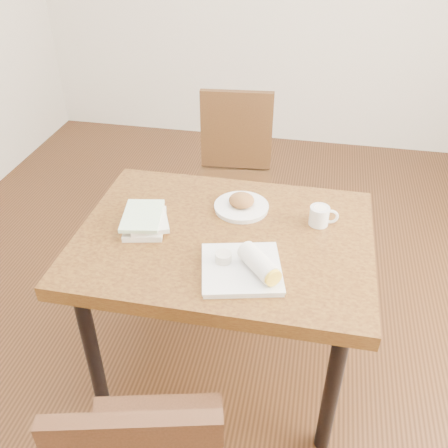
% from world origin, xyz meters
% --- Properties ---
extents(ground, '(4.00, 5.00, 0.01)m').
position_xyz_m(ground, '(0.00, 0.00, -0.01)').
color(ground, '#472814').
rests_on(ground, ground).
extents(table, '(1.14, 0.86, 0.75)m').
position_xyz_m(table, '(0.00, 0.00, 0.67)').
color(table, brown).
rests_on(table, ground).
extents(chair_far, '(0.46, 0.46, 0.95)m').
position_xyz_m(chair_far, '(-0.12, 0.90, 0.55)').
color(chair_far, '#402912').
rests_on(chair_far, ground).
extents(plate_scone, '(0.23, 0.23, 0.07)m').
position_xyz_m(plate_scone, '(0.04, 0.19, 0.77)').
color(plate_scone, white).
rests_on(plate_scone, table).
extents(coffee_mug, '(0.12, 0.08, 0.08)m').
position_xyz_m(coffee_mug, '(0.36, 0.15, 0.79)').
color(coffee_mug, white).
rests_on(coffee_mug, table).
extents(plate_burrito, '(0.33, 0.33, 0.09)m').
position_xyz_m(plate_burrito, '(0.12, -0.21, 0.78)').
color(plate_burrito, white).
rests_on(plate_burrito, table).
extents(book_stack, '(0.22, 0.26, 0.06)m').
position_xyz_m(book_stack, '(-0.32, -0.00, 0.78)').
color(book_stack, white).
rests_on(book_stack, table).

